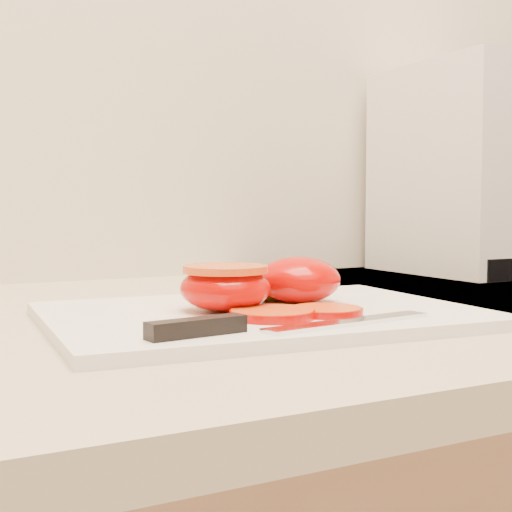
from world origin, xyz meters
name	(u,v)px	position (x,y,z in m)	size (l,w,h in m)	color
cutting_board	(261,315)	(0.00, 1.60, 0.94)	(0.36, 0.26, 0.01)	white
tomato_half_dome	(298,280)	(0.05, 1.62, 0.96)	(0.08, 0.08, 0.04)	#B50300
tomato_half_cut	(225,286)	(-0.03, 1.60, 0.96)	(0.08, 0.08, 0.04)	#B50300
tomato_slice_0	(272,314)	(-0.01, 1.55, 0.94)	(0.07, 0.07, 0.01)	orange
tomato_slice_1	(326,311)	(0.04, 1.55, 0.94)	(0.06, 0.06, 0.01)	orange
lettuce_leaf_0	(256,285)	(0.04, 1.67, 0.95)	(0.11, 0.08, 0.02)	#6EC333
knife	(260,325)	(-0.05, 1.51, 0.94)	(0.23, 0.04, 0.01)	silver
appliance	(471,171)	(0.49, 1.85, 1.08)	(0.20, 0.25, 0.30)	white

